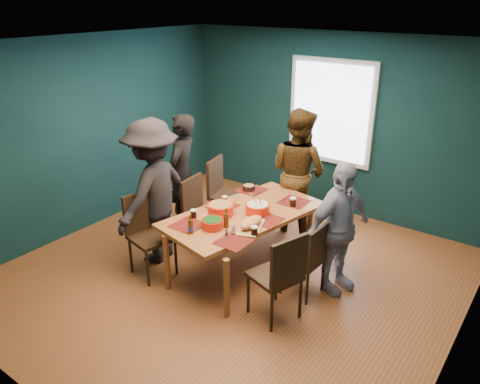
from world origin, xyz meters
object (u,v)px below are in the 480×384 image
object	(u,v)px
chair_left_mid	(199,208)
chair_right_mid	(310,255)
bowl_herbs	(212,223)
chair_right_near	(281,272)
dining_table	(244,218)
chair_right_far	(327,232)
chair_left_far	(222,188)
bowl_dumpling	(257,208)
person_near_left	(153,192)
chair_left_near	(147,228)
cutting_board	(251,224)
person_back	(298,172)
bowl_salad	(221,209)
person_right	(339,229)
person_far_left	(182,175)

from	to	relation	value
chair_left_mid	chair_right_mid	xyz separation A→B (m)	(1.74, -0.15, -0.05)
chair_left_mid	bowl_herbs	size ratio (longest dim) A/B	3.92
chair_right_near	dining_table	bearing A→B (deg)	163.60
chair_right_mid	chair_right_near	bearing A→B (deg)	-90.46
chair_right_far	chair_right_mid	size ratio (longest dim) A/B	0.97
chair_right_far	chair_left_far	bearing A→B (deg)	169.63
bowl_dumpling	person_near_left	bearing A→B (deg)	-154.58
chair_left_near	cutting_board	xyz separation A→B (m)	(1.19, 0.48, 0.21)
chair_left_far	cutting_board	xyz separation A→B (m)	(1.21, -1.02, 0.21)
chair_left_far	person_back	world-z (taller)	person_back
bowl_dumpling	cutting_board	distance (m)	0.40
chair_right_near	person_back	world-z (taller)	person_back
dining_table	person_back	xyz separation A→B (m)	(0.02, 1.27, 0.22)
person_back	person_near_left	distance (m)	2.04
bowl_salad	bowl_dumpling	xyz separation A→B (m)	(0.34, 0.28, -0.00)
dining_table	bowl_dumpling	xyz separation A→B (m)	(0.13, 0.10, 0.14)
chair_left_mid	chair_right_near	world-z (taller)	chair_right_near
person_back	bowl_dumpling	size ratio (longest dim) A/B	6.12
bowl_herbs	chair_right_far	bearing A→B (deg)	50.83
chair_left_mid	person_near_left	bearing A→B (deg)	-119.38
chair_left_mid	cutting_board	world-z (taller)	chair_left_mid
person_near_left	person_back	bearing A→B (deg)	140.74
chair_left_near	chair_right_far	bearing A→B (deg)	49.87
person_back	chair_left_far	bearing A→B (deg)	40.06
dining_table	bowl_dumpling	world-z (taller)	bowl_dumpling
chair_left_mid	cutting_board	xyz separation A→B (m)	(1.09, -0.37, 0.24)
chair_right_near	person_back	xyz separation A→B (m)	(-0.89, 1.89, 0.31)
chair_right_near	person_right	size ratio (longest dim) A/B	0.65
chair_right_far	person_far_left	bearing A→B (deg)	-177.60
bowl_salad	bowl_dumpling	size ratio (longest dim) A/B	1.09
chair_left_near	bowl_salad	bearing A→B (deg)	51.53
person_right	person_near_left	xyz separation A→B (m)	(-2.17, -0.71, 0.14)
chair_right_mid	person_far_left	size ratio (longest dim) A/B	0.52
dining_table	bowl_dumpling	distance (m)	0.21
bowl_herbs	chair_left_far	bearing A→B (deg)	124.16
person_right	chair_right_near	bearing A→B (deg)	-174.60
chair_right_far	person_right	size ratio (longest dim) A/B	0.55
chair_left_near	person_near_left	world-z (taller)	person_near_left
chair_right_near	bowl_herbs	distance (m)	1.00
chair_left_mid	person_right	xyz separation A→B (m)	(1.92, 0.15, 0.21)
chair_right_near	person_back	bearing A→B (deg)	133.10
chair_right_far	bowl_herbs	xyz separation A→B (m)	(-0.90, -1.10, 0.31)
chair_right_far	chair_right_near	xyz separation A→B (m)	(0.08, -1.20, 0.09)
chair_right_mid	chair_left_near	bearing A→B (deg)	-157.02
chair_left_far	chair_left_mid	size ratio (longest dim) A/B	1.06
chair_right_mid	cutting_board	bearing A→B (deg)	-159.19
chair_right_far	person_near_left	world-z (taller)	person_near_left
chair_right_far	person_back	size ratio (longest dim) A/B	0.48
chair_left_far	person_right	xyz separation A→B (m)	(2.04, -0.51, 0.18)
dining_table	chair_left_near	world-z (taller)	chair_left_near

